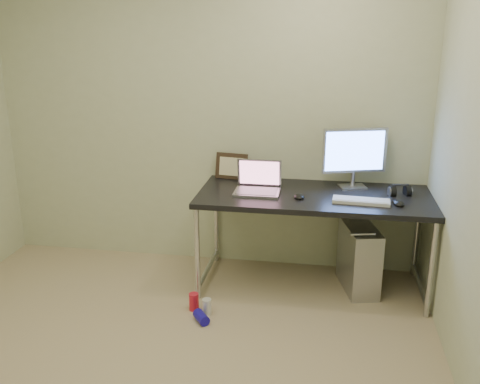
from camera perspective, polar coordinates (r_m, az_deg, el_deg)
name	(u,v)px	position (r m, az deg, el deg)	size (l,w,h in m)	color
wall_back	(207,115)	(4.35, -3.53, 8.17)	(3.50, 0.02, 2.50)	beige
desk	(314,203)	(4.02, 7.88, -1.21)	(1.72, 0.75, 0.75)	black
tower_computer	(359,257)	(4.20, 12.55, -6.83)	(0.32, 0.52, 0.54)	#B0B1B5
cable_a	(352,225)	(4.42, 11.86, -3.46)	(0.01, 0.01, 0.70)	black
cable_b	(363,229)	(4.42, 13.02, -3.85)	(0.01, 0.01, 0.72)	black
can_red	(194,302)	(3.90, -4.94, -11.59)	(0.07, 0.07, 0.13)	red
can_white	(207,307)	(3.84, -3.55, -12.13)	(0.06, 0.06, 0.12)	silver
can_blue	(201,317)	(3.77, -4.15, -13.19)	(0.07, 0.07, 0.13)	#1B11B7
laptop	(258,185)	(4.00, 1.92, 0.80)	(0.34, 0.27, 0.23)	#A9A8B0
monitor	(355,153)	(4.13, 12.13, 4.06)	(0.48, 0.19, 0.46)	#A9A8B0
keyboard	(361,201)	(3.86, 12.79, -0.94)	(0.40, 0.13, 0.02)	silver
mouse_right	(399,202)	(3.88, 16.58, -1.05)	(0.07, 0.12, 0.04)	black
mouse_left	(299,195)	(3.88, 6.33, -0.35)	(0.07, 0.12, 0.04)	black
headphones	(400,191)	(4.10, 16.68, 0.07)	(0.17, 0.10, 0.10)	black
picture_frame	(231,166)	(4.32, -0.92, 2.78)	(0.26, 0.03, 0.21)	black
webcam	(260,171)	(4.27, 2.17, 2.24)	(0.04, 0.03, 0.11)	silver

